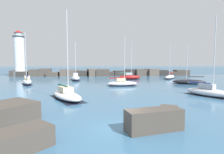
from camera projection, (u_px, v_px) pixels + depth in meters
name	position (u px, v px, depth m)	size (l,w,h in m)	color
ground_plane	(118.00, 129.00, 12.07)	(600.00, 600.00, 0.00)	#3D6B8E
open_sea_beyond	(98.00, 70.00, 122.56)	(400.00, 116.00, 0.01)	#2D5B7F
breakwater_jetty	(103.00, 73.00, 63.24)	(64.56, 6.92, 2.59)	#423D38
lighthouse	(19.00, 56.00, 60.14)	(4.50, 4.50, 15.71)	gray
foreground_rocks	(49.00, 119.00, 12.21)	(16.60, 9.12, 1.46)	#4C443D
sailboat_moored_0	(130.00, 77.00, 48.33)	(6.22, 2.21, 10.41)	maroon
sailboat_moored_1	(27.00, 81.00, 37.03)	(4.18, 6.19, 11.11)	silver
sailboat_moored_2	(189.00, 82.00, 37.71)	(6.97, 3.91, 8.56)	black
sailboat_moored_3	(67.00, 94.00, 22.16)	(5.74, 7.74, 10.90)	white
sailboat_moored_4	(122.00, 83.00, 34.72)	(6.00, 2.30, 9.87)	white
sailboat_moored_5	(76.00, 77.00, 46.42)	(3.31, 7.57, 10.07)	white
sailboat_moored_6	(209.00, 91.00, 23.96)	(4.97, 6.64, 10.85)	white
sailboat_moored_8	(170.00, 77.00, 50.71)	(6.03, 7.11, 9.58)	white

